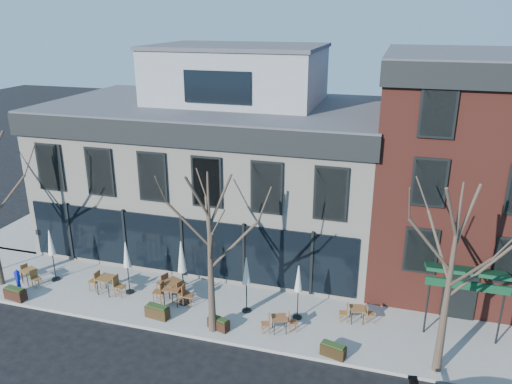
# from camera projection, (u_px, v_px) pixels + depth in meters

# --- Properties ---
(ground) EXTENTS (120.00, 120.00, 0.00)m
(ground) POSITION_uv_depth(u_px,v_px,m) (185.00, 279.00, 25.54)
(ground) COLOR black
(ground) RESTS_ON ground
(sidewalk_front) EXTENTS (33.50, 4.70, 0.15)m
(sidewalk_front) POSITION_uv_depth(u_px,v_px,m) (232.00, 310.00, 22.72)
(sidewalk_front) COLOR gray
(sidewalk_front) RESTS_ON ground
(sidewalk_side) EXTENTS (4.50, 12.00, 0.15)m
(sidewalk_side) POSITION_uv_depth(u_px,v_px,m) (69.00, 212.00, 33.90)
(sidewalk_side) COLOR gray
(sidewalk_side) RESTS_ON ground
(corner_building) EXTENTS (18.39, 10.39, 11.10)m
(corner_building) POSITION_uv_depth(u_px,v_px,m) (219.00, 164.00, 28.51)
(corner_building) COLOR beige
(corner_building) RESTS_ON ground
(red_brick_building) EXTENTS (8.20, 11.78, 11.18)m
(red_brick_building) POSITION_uv_depth(u_px,v_px,m) (462.00, 167.00, 24.73)
(red_brick_building) COLOR maroon
(red_brick_building) RESTS_ON ground
(tree_mid) EXTENTS (3.50, 3.55, 7.04)m
(tree_mid) POSITION_uv_depth(u_px,v_px,m) (210.00, 253.00, 19.94)
(tree_mid) COLOR #382B21
(tree_mid) RESTS_ON sidewalk_front
(tree_right) EXTENTS (3.72, 3.77, 7.48)m
(tree_right) POSITION_uv_depth(u_px,v_px,m) (450.00, 279.00, 17.50)
(tree_right) COLOR #382B21
(tree_right) RESTS_ON sidewalk_front
(call_box) EXTENTS (0.23, 0.23, 1.18)m
(call_box) POSITION_uv_depth(u_px,v_px,m) (18.00, 280.00, 23.91)
(call_box) COLOR #0D18B4
(call_box) RESTS_ON sidewalk_front
(cafe_set_0) EXTENTS (1.68, 0.99, 0.87)m
(cafe_set_0) POSITION_uv_depth(u_px,v_px,m) (30.00, 275.00, 24.77)
(cafe_set_0) COLOR brown
(cafe_set_0) RESTS_ON sidewalk_front
(cafe_set_1) EXTENTS (1.97, 0.84, 1.03)m
(cafe_set_1) POSITION_uv_depth(u_px,v_px,m) (107.00, 283.00, 23.82)
(cafe_set_1) COLOR brown
(cafe_set_1) RESTS_ON sidewalk_front
(cafe_set_2) EXTENTS (1.98, 0.84, 1.03)m
(cafe_set_2) POSITION_uv_depth(u_px,v_px,m) (173.00, 293.00, 22.97)
(cafe_set_2) COLOR brown
(cafe_set_2) RESTS_ON sidewalk_front
(cafe_set_3) EXTENTS (2.04, 1.24, 1.06)m
(cafe_set_3) POSITION_uv_depth(u_px,v_px,m) (173.00, 288.00, 23.41)
(cafe_set_3) COLOR brown
(cafe_set_3) RESTS_ON sidewalk_front
(cafe_set_4) EXTENTS (1.60, 0.95, 0.83)m
(cafe_set_4) POSITION_uv_depth(u_px,v_px,m) (279.00, 322.00, 20.96)
(cafe_set_4) COLOR brown
(cafe_set_4) RESTS_ON sidewalk_front
(cafe_set_5) EXTENTS (1.60, 0.75, 0.82)m
(cafe_set_5) POSITION_uv_depth(u_px,v_px,m) (357.00, 313.00, 21.64)
(cafe_set_5) COLOR brown
(cafe_set_5) RESTS_ON sidewalk_front
(umbrella_0) EXTENTS (0.43, 0.43, 2.71)m
(umbrella_0) POSITION_uv_depth(u_px,v_px,m) (51.00, 245.00, 24.55)
(umbrella_0) COLOR black
(umbrella_0) RESTS_ON sidewalk_front
(umbrella_1) EXTENTS (0.43, 0.43, 2.68)m
(umbrella_1) POSITION_uv_depth(u_px,v_px,m) (127.00, 257.00, 23.40)
(umbrella_1) COLOR black
(umbrella_1) RESTS_ON sidewalk_front
(umbrella_2) EXTENTS (0.50, 0.50, 3.15)m
(umbrella_2) POSITION_uv_depth(u_px,v_px,m) (182.00, 260.00, 22.40)
(umbrella_2) COLOR black
(umbrella_2) RESTS_ON sidewalk_front
(umbrella_3) EXTENTS (0.43, 0.43, 2.69)m
(umbrella_3) POSITION_uv_depth(u_px,v_px,m) (246.00, 274.00, 21.89)
(umbrella_3) COLOR black
(umbrella_3) RESTS_ON sidewalk_front
(umbrella_4) EXTENTS (0.41, 0.41, 2.58)m
(umbrella_4) POSITION_uv_depth(u_px,v_px,m) (298.00, 281.00, 21.41)
(umbrella_4) COLOR black
(umbrella_4) RESTS_ON sidewalk_front
(planter_0) EXTENTS (1.11, 0.56, 0.60)m
(planter_0) POSITION_uv_depth(u_px,v_px,m) (15.00, 294.00, 23.37)
(planter_0) COLOR black
(planter_0) RESTS_ON sidewalk_front
(planter_1) EXTENTS (1.11, 0.56, 0.60)m
(planter_1) POSITION_uv_depth(u_px,v_px,m) (157.00, 311.00, 21.96)
(planter_1) COLOR #322310
(planter_1) RESTS_ON sidewalk_front
(planter_2) EXTENTS (1.02, 0.64, 0.53)m
(planter_2) POSITION_uv_depth(u_px,v_px,m) (219.00, 323.00, 21.18)
(planter_2) COLOR black
(planter_2) RESTS_ON sidewalk_front
(planter_3) EXTENTS (1.05, 0.63, 0.55)m
(planter_3) POSITION_uv_depth(u_px,v_px,m) (333.00, 350.00, 19.47)
(planter_3) COLOR black
(planter_3) RESTS_ON sidewalk_front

